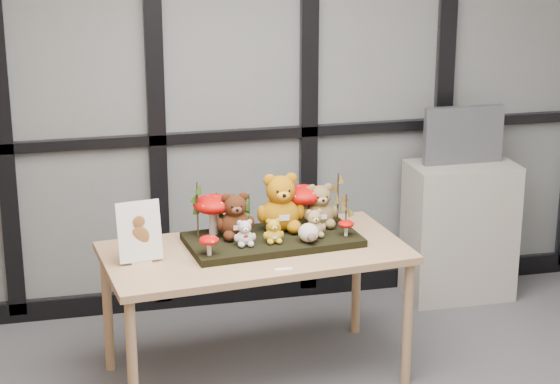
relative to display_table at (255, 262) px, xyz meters
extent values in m
plane|color=beige|center=(0.09, 1.02, 0.76)|extent=(5.00, 0.00, 5.00)
cube|color=#2D383F|center=(0.09, 0.99, 0.76)|extent=(4.90, 0.02, 2.70)
cube|color=black|center=(0.09, 0.99, -0.58)|extent=(4.90, 0.06, 0.12)
cube|color=black|center=(0.09, 0.99, 0.41)|extent=(4.90, 0.06, 0.06)
cube|color=black|center=(-0.36, 0.99, 0.76)|extent=(0.10, 0.06, 2.70)
cube|color=black|center=(0.54, 0.99, 0.76)|extent=(0.10, 0.06, 2.70)
cube|color=black|center=(1.39, 0.99, 0.76)|extent=(0.10, 0.06, 2.70)
cube|color=tan|center=(0.00, 0.00, 0.05)|extent=(1.58, 0.90, 0.04)
cylinder|color=tan|center=(-0.67, -0.40, -0.31)|extent=(0.05, 0.05, 0.67)
cylinder|color=tan|center=(-0.73, 0.25, -0.31)|extent=(0.05, 0.05, 0.67)
cylinder|color=tan|center=(0.73, -0.25, -0.31)|extent=(0.05, 0.05, 0.67)
cylinder|color=tan|center=(0.67, 0.40, -0.31)|extent=(0.05, 0.05, 0.67)
cube|color=black|center=(0.11, 0.07, 0.09)|extent=(0.91, 0.52, 0.04)
cube|color=silver|center=(-0.58, -0.04, 0.07)|extent=(0.11, 0.07, 0.01)
cube|color=white|center=(-0.58, -0.04, 0.22)|extent=(0.22, 0.09, 0.29)
ellipsoid|color=brown|center=(-0.58, -0.05, 0.20)|extent=(0.09, 0.01, 0.11)
ellipsoid|color=brown|center=(-0.58, -0.05, 0.28)|extent=(0.06, 0.01, 0.06)
cube|color=white|center=(0.08, -0.30, 0.07)|extent=(0.08, 0.03, 0.00)
cube|color=gray|center=(1.44, 0.76, -0.22)|extent=(0.64, 0.37, 0.85)
cube|color=#4C4F54|center=(1.44, 0.78, 0.38)|extent=(0.49, 0.05, 0.35)
cube|color=black|center=(1.44, 0.76, 0.38)|extent=(0.43, 0.00, 0.28)
camera|label=1|loc=(-0.97, -4.67, 1.87)|focal=65.00mm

